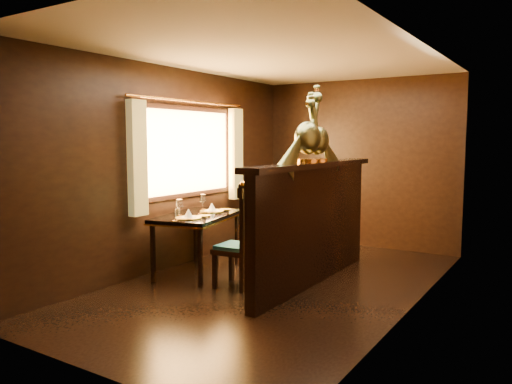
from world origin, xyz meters
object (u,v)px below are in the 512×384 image
Objects in this scene: chair_left at (245,232)px; peacock_right at (318,128)px; dining_table at (197,220)px; chair_right at (313,216)px; peacock_left at (308,123)px.

chair_left is 1.40m from peacock_right.
peacock_right is at bearing 45.27° from chair_left.
peacock_right is at bearing 4.69° from dining_table.
chair_right is 1.49× the size of peacock_left.
chair_right is 1.26m from peacock_right.
peacock_left is 0.25m from peacock_right.
chair_left is 1.57× the size of peacock_right.
chair_right is at bearing 74.55° from chair_left.
dining_table is 1.07× the size of chair_right.
dining_table is at bearing -162.75° from peacock_right.
peacock_left is at bearing -5.02° from dining_table.
peacock_left reaches higher than chair_right.
chair_left is at bearing -101.06° from chair_right.
dining_table is 1.80m from peacock_left.
chair_left is 0.95× the size of chair_right.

